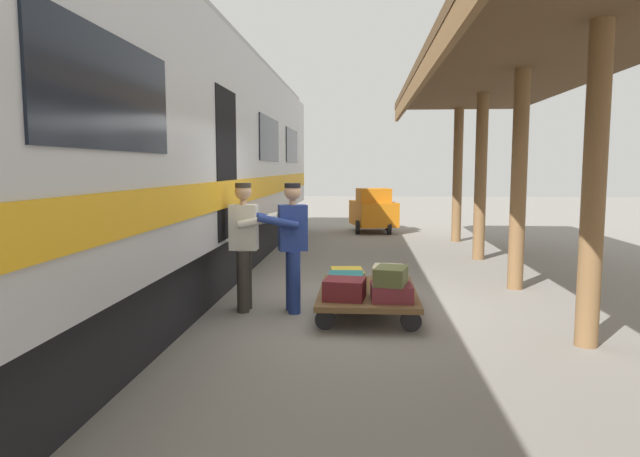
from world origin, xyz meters
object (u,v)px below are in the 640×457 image
train_car (119,156)px  porter_in_overalls (291,243)px  porter_by_door (245,242)px  luggage_cart (368,293)px  suitcase_orange_carryall (389,284)px  suitcase_olive_duffel (391,276)px  suitcase_cream_canvas (388,274)px  suitcase_teal_softside (346,282)px  suitcase_maroon_trunk (345,289)px  suitcase_yellow_case (347,276)px  baggage_tug (373,211)px  suitcase_burgundy_valise (391,292)px

train_car → porter_in_overalls: 2.66m
porter_in_overalls → porter_by_door: 0.61m
luggage_cart → suitcase_orange_carryall: size_ratio=3.09×
suitcase_orange_carryall → suitcase_olive_duffel: (0.01, 0.57, 0.22)m
suitcase_cream_canvas → suitcase_teal_softside: (0.56, 0.53, -0.01)m
suitcase_teal_softside → porter_in_overalls: (0.72, -0.03, 0.51)m
luggage_cart → suitcase_teal_softside: size_ratio=3.22×
suitcase_maroon_trunk → suitcase_cream_canvas: bearing=-118.0°
suitcase_orange_carryall → suitcase_yellow_case: size_ratio=1.07×
train_car → suitcase_maroon_trunk: 3.61m
baggage_tug → suitcase_cream_canvas: bearing=90.3°
suitcase_orange_carryall → suitcase_cream_canvas: size_ratio=1.35×
train_car → porter_in_overalls: bearing=174.1°
suitcase_teal_softside → porter_by_door: bearing=-2.0°
suitcase_cream_canvas → baggage_tug: baggage_tug is taller
train_car → suitcase_cream_canvas: bearing=-176.1°
suitcase_burgundy_valise → suitcase_olive_duffel: bearing=74.2°
suitcase_cream_canvas → porter_in_overalls: porter_in_overalls is taller
suitcase_teal_softside → suitcase_yellow_case: size_ratio=1.03×
suitcase_teal_softside → porter_by_door: size_ratio=0.35×
suitcase_orange_carryall → suitcase_cream_canvas: bearing=-90.0°
suitcase_olive_duffel → baggage_tug: baggage_tug is taller
luggage_cart → suitcase_olive_duffel: 0.72m
luggage_cart → suitcase_burgundy_valise: bearing=118.0°
suitcase_burgundy_valise → suitcase_cream_canvas: bearing=-90.0°
suitcase_cream_canvas → suitcase_olive_duffel: suitcase_olive_duffel is taller
suitcase_maroon_trunk → porter_by_door: 1.53m
suitcase_orange_carryall → suitcase_olive_duffel: suitcase_olive_duffel is taller
train_car → suitcase_teal_softside: train_car is taller
suitcase_olive_duffel → suitcase_yellow_case: bearing=-63.3°
train_car → suitcase_cream_canvas: (-3.68, -0.25, -1.63)m
suitcase_burgundy_valise → porter_by_door: 2.05m
suitcase_orange_carryall → suitcase_teal_softside: suitcase_teal_softside is taller
suitcase_yellow_case → suitcase_olive_duffel: suitcase_olive_duffel is taller
suitcase_teal_softside → suitcase_cream_canvas: bearing=-136.8°
suitcase_yellow_case → baggage_tug: 8.86m
suitcase_teal_softside → porter_in_overalls: bearing=-2.2°
porter_in_overalls → suitcase_olive_duffel: bearing=154.9°
suitcase_orange_carryall → suitcase_teal_softside: bearing=0.0°
train_car → suitcase_orange_carryall: (-3.68, 0.28, -1.66)m
porter_by_door → train_car: bearing=-7.4°
porter_by_door → baggage_tug: 9.51m
train_car → porter_in_overalls: (-2.40, 0.25, -1.14)m
suitcase_yellow_case → porter_in_overalls: size_ratio=0.34×
train_car → baggage_tug: (-3.63, -9.10, -1.43)m
train_car → porter_by_door: 2.13m
suitcase_teal_softside → suitcase_yellow_case: bearing=-90.0°
luggage_cart → suitcase_maroon_trunk: 0.62m
suitcase_maroon_trunk → suitcase_olive_duffel: bearing=176.0°
suitcase_maroon_trunk → suitcase_teal_softside: size_ratio=0.79×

